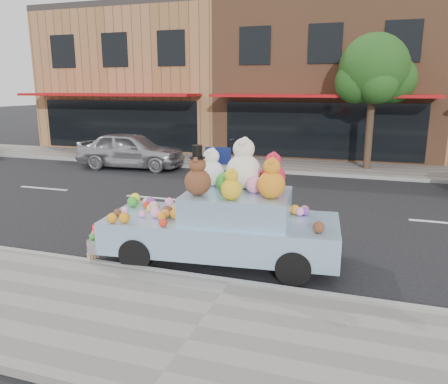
% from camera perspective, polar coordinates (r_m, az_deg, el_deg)
% --- Properties ---
extents(ground, '(120.00, 120.00, 0.00)m').
position_cam_1_polar(ground, '(11.98, 8.08, -2.25)').
color(ground, black).
rests_on(ground, ground).
extents(near_sidewalk, '(60.00, 3.00, 0.12)m').
position_cam_1_polar(near_sidewalk, '(6.13, -3.54, -17.54)').
color(near_sidewalk, gray).
rests_on(near_sidewalk, ground).
extents(far_sidewalk, '(60.00, 3.00, 0.12)m').
position_cam_1_polar(far_sidewalk, '(18.25, 11.80, 3.22)').
color(far_sidewalk, gray).
rests_on(far_sidewalk, ground).
extents(near_kerb, '(60.00, 0.12, 0.13)m').
position_cam_1_polar(near_kerb, '(7.37, 0.88, -11.82)').
color(near_kerb, gray).
rests_on(near_kerb, ground).
extents(far_kerb, '(60.00, 0.12, 0.13)m').
position_cam_1_polar(far_kerb, '(16.78, 11.19, 2.38)').
color(far_kerb, gray).
rests_on(far_kerb, ground).
extents(storefront_left, '(10.00, 9.80, 7.30)m').
position_cam_1_polar(storefront_left, '(26.24, -9.15, 14.23)').
color(storefront_left, '#A36D44').
rests_on(storefront_left, ground).
extents(storefront_mid, '(10.00, 9.80, 7.30)m').
position_cam_1_polar(storefront_mid, '(23.43, 13.87, 14.13)').
color(storefront_mid, brown).
rests_on(storefront_mid, ground).
extents(street_tree, '(3.00, 2.70, 5.22)m').
position_cam_1_polar(street_tree, '(17.92, 19.04, 14.28)').
color(street_tree, '#38281C').
rests_on(street_tree, ground).
extents(car_silver, '(4.46, 2.03, 1.48)m').
position_cam_1_polar(car_silver, '(18.26, -12.07, 5.38)').
color(car_silver, '#A5A5AA').
rests_on(car_silver, ground).
extents(art_car, '(4.64, 2.19, 2.31)m').
position_cam_1_polar(art_car, '(8.19, -0.04, -3.53)').
color(art_car, black).
rests_on(art_car, ground).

